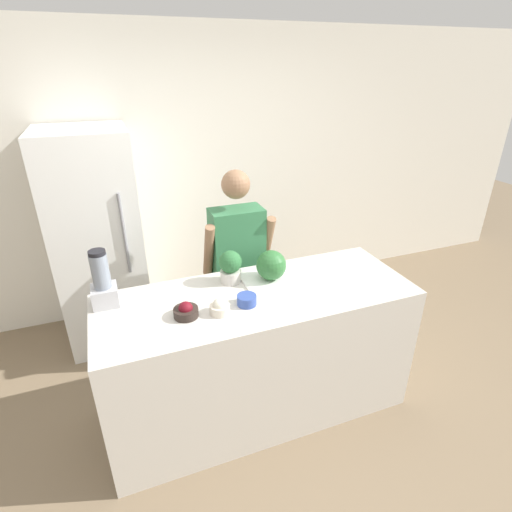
% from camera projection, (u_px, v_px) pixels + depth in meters
% --- Properties ---
extents(ground_plane, '(14.00, 14.00, 0.00)m').
position_uv_depth(ground_plane, '(278.00, 445.00, 2.63)').
color(ground_plane, '#7F6B51').
extents(wall_back, '(8.00, 0.06, 2.60)m').
position_uv_depth(wall_back, '(194.00, 175.00, 3.80)').
color(wall_back, white).
rests_on(wall_back, ground_plane).
extents(counter_island, '(2.02, 0.75, 0.95)m').
position_uv_depth(counter_island, '(258.00, 353.00, 2.73)').
color(counter_island, beige).
rests_on(counter_island, ground_plane).
extents(refrigerator, '(0.68, 0.73, 1.84)m').
position_uv_depth(refrigerator, '(99.00, 242.00, 3.33)').
color(refrigerator, white).
rests_on(refrigerator, ground_plane).
extents(person, '(0.53, 0.26, 1.60)m').
position_uv_depth(person, '(238.00, 269.00, 3.12)').
color(person, '#4C608C').
rests_on(person, ground_plane).
extents(cutting_board, '(0.44, 0.29, 0.01)m').
position_uv_depth(cutting_board, '(274.00, 278.00, 2.69)').
color(cutting_board, white).
rests_on(cutting_board, counter_island).
extents(watermelon, '(0.20, 0.20, 0.20)m').
position_uv_depth(watermelon, '(271.00, 265.00, 2.63)').
color(watermelon, '#2D6B33').
rests_on(watermelon, cutting_board).
extents(bowl_cherries, '(0.14, 0.14, 0.09)m').
position_uv_depth(bowl_cherries, '(186.00, 311.00, 2.29)').
color(bowl_cherries, '#2D231E').
rests_on(bowl_cherries, counter_island).
extents(bowl_cream, '(0.12, 0.12, 0.10)m').
position_uv_depth(bowl_cream, '(220.00, 307.00, 2.32)').
color(bowl_cream, beige).
rests_on(bowl_cream, counter_island).
extents(bowl_small_blue, '(0.12, 0.12, 0.06)m').
position_uv_depth(bowl_small_blue, '(247.00, 300.00, 2.40)').
color(bowl_small_blue, '#334C9E').
rests_on(bowl_small_blue, counter_island).
extents(blender, '(0.15, 0.15, 0.36)m').
position_uv_depth(blender, '(103.00, 283.00, 2.35)').
color(blender, '#B7B7BC').
rests_on(blender, counter_island).
extents(potted_plant, '(0.15, 0.15, 0.22)m').
position_uv_depth(potted_plant, '(230.00, 266.00, 2.62)').
color(potted_plant, beige).
rests_on(potted_plant, counter_island).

